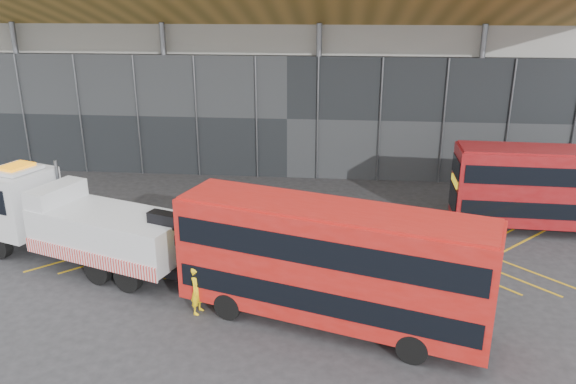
# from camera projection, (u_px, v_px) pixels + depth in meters

# --- Properties ---
(ground_plane) EXTENTS (120.00, 120.00, 0.00)m
(ground_plane) POSITION_uv_depth(u_px,v_px,m) (224.00, 246.00, 27.45)
(ground_plane) COLOR #28282A
(road_markings) EXTENTS (24.76, 7.16, 0.01)m
(road_markings) POSITION_uv_depth(u_px,v_px,m) (306.00, 250.00, 27.09)
(road_markings) COLOR gold
(road_markings) RESTS_ON ground_plane
(construction_building) EXTENTS (55.00, 23.97, 18.00)m
(construction_building) POSITION_uv_depth(u_px,v_px,m) (295.00, 33.00, 41.59)
(construction_building) COLOR gray
(construction_building) RESTS_ON ground_plane
(recovery_truck) EXTENTS (12.25, 6.32, 4.33)m
(recovery_truck) POSITION_uv_depth(u_px,v_px,m) (74.00, 221.00, 25.22)
(recovery_truck) COLOR black
(recovery_truck) RESTS_ON ground_plane
(bus_towed) EXTENTS (11.66, 5.94, 4.65)m
(bus_towed) POSITION_uv_depth(u_px,v_px,m) (330.00, 261.00, 20.16)
(bus_towed) COLOR #AD140F
(bus_towed) RESTS_ON ground_plane
(bus_second) EXTENTS (10.94, 2.97, 4.41)m
(bus_second) POSITION_uv_depth(u_px,v_px,m) (564.00, 187.00, 28.44)
(bus_second) COLOR maroon
(bus_second) RESTS_ON ground_plane
(worker) EXTENTS (0.63, 0.81, 1.95)m
(worker) POSITION_uv_depth(u_px,v_px,m) (197.00, 290.00, 21.42)
(worker) COLOR yellow
(worker) RESTS_ON ground_plane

